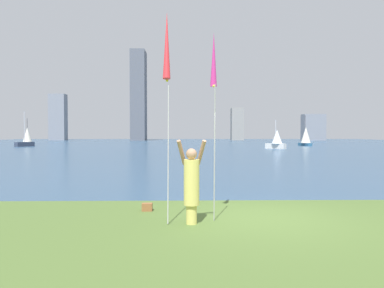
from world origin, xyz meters
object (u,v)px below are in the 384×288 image
person (192,183)px  sailboat_3 (306,136)px  kite_flag_left (167,50)px  bag (147,207)px  sailboat_1 (27,136)px  kite_flag_right (214,65)px  sailboat_4 (25,144)px  sailboat_5 (277,139)px

person → sailboat_3: (19.59, 50.29, 0.61)m
person → kite_flag_left: size_ratio=0.41×
bag → sailboat_1: bearing=116.4°
kite_flag_right → sailboat_4: sailboat_4 is taller
person → kite_flag_left: kite_flag_left is taller
bag → sailboat_3: bearing=67.0°
bag → kite_flag_left: bearing=-70.6°
kite_flag_right → sailboat_5: (11.35, 38.41, -2.37)m
kite_flag_left → bag: size_ratio=17.34×
person → kite_flag_left: (-0.53, -0.36, 2.85)m
kite_flag_left → sailboat_3: size_ratio=0.92×
kite_flag_right → sailboat_3: (19.06, 49.85, -2.09)m
kite_flag_right → person: bearing=-140.3°
kite_flag_left → sailboat_4: (-24.49, 48.55, -3.37)m
sailboat_5 → person: bearing=-107.0°
sailboat_4 → sailboat_5: sailboat_4 is taller
kite_flag_left → sailboat_4: bearing=116.8°
person → sailboat_4: size_ratio=0.35×
sailboat_3 → sailboat_5: sailboat_3 is taller
sailboat_1 → sailboat_4: size_ratio=0.83×
bag → kite_flag_right: bearing=-29.4°
person → bag: size_ratio=7.11×
bag → sailboat_5: 39.69m
sailboat_3 → bag: bearing=-113.0°
kite_flag_right → sailboat_5: kite_flag_right is taller
kite_flag_right → sailboat_4: (-25.54, 47.75, -3.22)m
person → sailboat_1: sailboat_1 is taller
sailboat_3 → sailboat_4: sailboat_4 is taller
sailboat_1 → sailboat_5: (37.84, -12.50, -0.29)m
sailboat_5 → sailboat_3: bearing=56.0°
sailboat_1 → sailboat_4: 3.49m
bag → sailboat_5: bearing=70.8°
kite_flag_left → sailboat_1: size_ratio=1.02×
sailboat_3 → sailboat_5: 13.80m
person → sailboat_3: sailboat_3 is taller
kite_flag_right → sailboat_5: size_ratio=1.16×
sailboat_5 → sailboat_4: bearing=165.8°
person → kite_flag_right: 2.79m
kite_flag_right → sailboat_3: bearing=69.1°
kite_flag_left → bag: bearing=109.4°
sailboat_3 → sailboat_5: bearing=-124.0°
person → sailboat_5: sailboat_5 is taller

